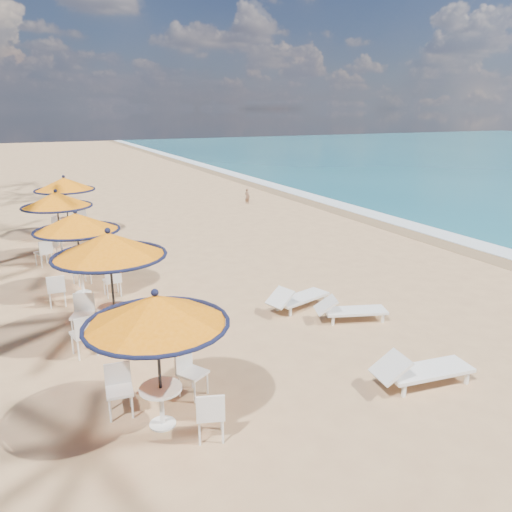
{
  "coord_description": "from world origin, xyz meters",
  "views": [
    {
      "loc": [
        -6.46,
        -7.31,
        5.07
      ],
      "look_at": [
        -0.83,
        4.51,
        1.2
      ],
      "focal_mm": 35.0,
      "sensor_mm": 36.0,
      "label": 1
    }
  ],
  "objects_px": {
    "station_0": "(159,326)",
    "station_4": "(65,189)",
    "station_2": "(77,233)",
    "station_3": "(55,206)",
    "station_1": "(106,256)",
    "lounger_mid": "(348,309)",
    "lounger_far": "(296,298)",
    "lounger_near": "(419,370)"
  },
  "relations": [
    {
      "from": "lounger_mid",
      "to": "station_2",
      "type": "bearing_deg",
      "value": 158.7
    },
    {
      "from": "station_0",
      "to": "lounger_mid",
      "type": "relative_size",
      "value": 1.3
    },
    {
      "from": "lounger_far",
      "to": "station_4",
      "type": "bearing_deg",
      "value": 96.2
    },
    {
      "from": "lounger_far",
      "to": "lounger_near",
      "type": "bearing_deg",
      "value": -103.43
    },
    {
      "from": "station_2",
      "to": "lounger_near",
      "type": "bearing_deg",
      "value": -57.11
    },
    {
      "from": "station_4",
      "to": "station_0",
      "type": "bearing_deg",
      "value": -89.8
    },
    {
      "from": "station_1",
      "to": "lounger_far",
      "type": "bearing_deg",
      "value": -3.05
    },
    {
      "from": "station_0",
      "to": "lounger_near",
      "type": "xyz_separation_m",
      "value": [
        4.69,
        -0.92,
        -1.43
      ]
    },
    {
      "from": "station_3",
      "to": "station_2",
      "type": "bearing_deg",
      "value": -86.04
    },
    {
      "from": "station_0",
      "to": "lounger_far",
      "type": "distance_m",
      "value": 5.81
    },
    {
      "from": "station_2",
      "to": "station_3",
      "type": "height_order",
      "value": "station_3"
    },
    {
      "from": "station_0",
      "to": "station_1",
      "type": "xyz_separation_m",
      "value": [
        -0.2,
        3.64,
        0.22
      ]
    },
    {
      "from": "lounger_near",
      "to": "station_0",
      "type": "bearing_deg",
      "value": 175.76
    },
    {
      "from": "station_1",
      "to": "lounger_near",
      "type": "bearing_deg",
      "value": -42.95
    },
    {
      "from": "station_1",
      "to": "lounger_near",
      "type": "distance_m",
      "value": 6.89
    },
    {
      "from": "station_1",
      "to": "lounger_far",
      "type": "relative_size",
      "value": 1.34
    },
    {
      "from": "station_2",
      "to": "station_1",
      "type": "bearing_deg",
      "value": -86.12
    },
    {
      "from": "station_4",
      "to": "lounger_mid",
      "type": "relative_size",
      "value": 1.34
    },
    {
      "from": "station_3",
      "to": "lounger_near",
      "type": "distance_m",
      "value": 13.09
    },
    {
      "from": "station_1",
      "to": "station_4",
      "type": "relative_size",
      "value": 1.04
    },
    {
      "from": "station_0",
      "to": "station_4",
      "type": "bearing_deg",
      "value": 90.2
    },
    {
      "from": "lounger_near",
      "to": "lounger_mid",
      "type": "relative_size",
      "value": 1.1
    },
    {
      "from": "station_0",
      "to": "station_4",
      "type": "height_order",
      "value": "station_4"
    },
    {
      "from": "station_1",
      "to": "lounger_mid",
      "type": "height_order",
      "value": "station_1"
    },
    {
      "from": "station_1",
      "to": "station_2",
      "type": "height_order",
      "value": "station_1"
    },
    {
      "from": "station_3",
      "to": "lounger_far",
      "type": "bearing_deg",
      "value": -55.38
    },
    {
      "from": "lounger_far",
      "to": "station_2",
      "type": "bearing_deg",
      "value": 127.63
    },
    {
      "from": "station_0",
      "to": "station_2",
      "type": "height_order",
      "value": "station_2"
    },
    {
      "from": "station_1",
      "to": "station_4",
      "type": "bearing_deg",
      "value": 89.2
    },
    {
      "from": "station_3",
      "to": "lounger_mid",
      "type": "relative_size",
      "value": 1.32
    },
    {
      "from": "station_4",
      "to": "station_1",
      "type": "bearing_deg",
      "value": -90.8
    },
    {
      "from": "station_0",
      "to": "lounger_near",
      "type": "height_order",
      "value": "station_0"
    },
    {
      "from": "station_0",
      "to": "lounger_mid",
      "type": "bearing_deg",
      "value": 22.4
    },
    {
      "from": "station_0",
      "to": "lounger_far",
      "type": "relative_size",
      "value": 1.24
    },
    {
      "from": "station_0",
      "to": "station_2",
      "type": "xyz_separation_m",
      "value": [
        -0.43,
        7.0,
        0.02
      ]
    },
    {
      "from": "station_1",
      "to": "station_2",
      "type": "xyz_separation_m",
      "value": [
        -0.23,
        3.36,
        -0.21
      ]
    },
    {
      "from": "station_0",
      "to": "station_2",
      "type": "distance_m",
      "value": 7.02
    },
    {
      "from": "station_1",
      "to": "lounger_mid",
      "type": "xyz_separation_m",
      "value": [
        5.48,
        -1.46,
        -1.69
      ]
    },
    {
      "from": "lounger_near",
      "to": "station_2",
      "type": "bearing_deg",
      "value": 129.71
    },
    {
      "from": "station_0",
      "to": "station_2",
      "type": "relative_size",
      "value": 0.99
    },
    {
      "from": "station_1",
      "to": "lounger_mid",
      "type": "relative_size",
      "value": 1.4
    },
    {
      "from": "station_3",
      "to": "lounger_mid",
      "type": "bearing_deg",
      "value": -55.63
    }
  ]
}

